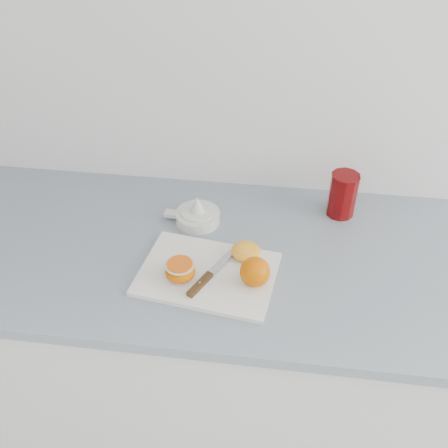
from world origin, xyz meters
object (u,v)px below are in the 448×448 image
object	(u,v)px
citrus_juicer	(197,215)
counter	(251,359)
cutting_board	(207,274)
red_tumbler	(342,196)
half_orange	(180,270)

from	to	relation	value
citrus_juicer	counter	bearing A→B (deg)	-31.41
cutting_board	red_tumbler	xyz separation A→B (m)	(0.32, 0.29, 0.05)
cutting_board	red_tumbler	distance (m)	0.44
counter	red_tumbler	size ratio (longest dim) A/B	19.10
counter	citrus_juicer	world-z (taller)	citrus_juicer
counter	half_orange	size ratio (longest dim) A/B	34.09
half_orange	citrus_juicer	xyz separation A→B (m)	(-0.00, 0.23, -0.01)
citrus_juicer	cutting_board	bearing A→B (deg)	-73.56
counter	red_tumbler	bearing A→B (deg)	41.69
red_tumbler	cutting_board	bearing A→B (deg)	-138.25
half_orange	citrus_juicer	distance (m)	0.23
half_orange	red_tumbler	size ratio (longest dim) A/B	0.56
citrus_juicer	red_tumbler	xyz separation A→B (m)	(0.38, 0.09, 0.04)
counter	citrus_juicer	size ratio (longest dim) A/B	15.86
counter	citrus_juicer	xyz separation A→B (m)	(-0.17, 0.10, 0.47)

